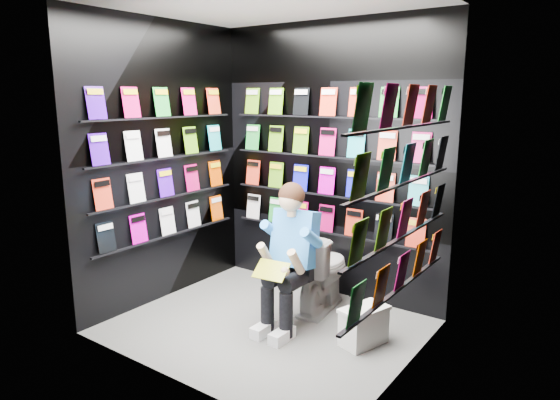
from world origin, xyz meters
The scene contains 14 objects.
floor centered at (0.00, 0.00, 0.00)m, with size 2.40×2.40×0.00m, color slate.
ceiling centered at (0.00, 0.00, 2.60)m, with size 2.40×2.40×0.00m, color white.
wall_back centered at (0.00, 1.00, 1.30)m, with size 2.40×0.04×2.60m, color black.
wall_front centered at (0.00, -1.00, 1.30)m, with size 2.40×0.04×2.60m, color black.
wall_left centered at (-1.20, 0.00, 1.30)m, with size 0.04×2.00×2.60m, color black.
wall_right centered at (1.20, 0.00, 1.30)m, with size 0.04×2.00×2.60m, color black.
comics_back centered at (0.00, 0.97, 1.31)m, with size 2.10×0.06×1.37m, color #CD1066, non-canonical shape.
comics_left centered at (-1.17, 0.00, 1.31)m, with size 0.06×1.70×1.37m, color #CD1066, non-canonical shape.
comics_right centered at (1.17, 0.00, 1.31)m, with size 0.06×1.70×1.37m, color #CD1066, non-canonical shape.
toilet centered at (0.16, 0.59, 0.37)m, with size 0.42×0.75×0.73m, color white.
longbox centered at (0.80, 0.21, 0.14)m, with size 0.20×0.37×0.28m, color white.
longbox_lid centered at (0.80, 0.21, 0.29)m, with size 0.22×0.39×0.03m, color white.
reader centered at (0.16, 0.21, 0.75)m, with size 0.48×0.71×1.30m, color #237DE4, non-canonical shape.
held_comic centered at (0.16, -0.14, 0.58)m, with size 0.27×0.01×0.19m, color #2E9318.
Camera 1 is at (2.37, -3.11, 1.92)m, focal length 32.00 mm.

